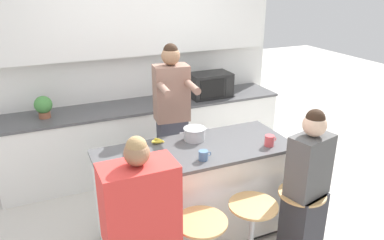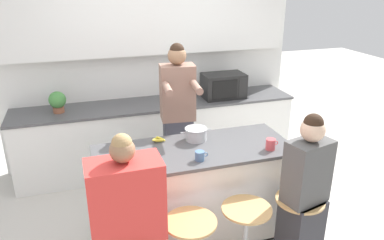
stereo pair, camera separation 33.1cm
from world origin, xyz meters
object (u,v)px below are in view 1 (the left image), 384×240
object	(u,v)px
person_cooking	(172,127)
microwave	(210,85)
potted_plant	(43,106)
bar_stool_rightmost	(299,220)
fruit_bowl	(138,168)
bar_stool_center_right	(251,233)
kitchen_island	(195,193)
person_seated_near	(306,194)
banana_bunch	(157,141)
cooking_pot	(195,134)
person_wrapped_blanket	(142,237)
coffee_cup_far	(269,141)
coffee_cup_near	(203,155)

from	to	relation	value
person_cooking	microwave	bearing A→B (deg)	49.98
microwave	potted_plant	world-z (taller)	microwave
bar_stool_rightmost	fruit_bowl	bearing A→B (deg)	161.46
bar_stool_center_right	microwave	xyz separation A→B (m)	(0.63, 2.08, 0.66)
kitchen_island	microwave	xyz separation A→B (m)	(0.87, 1.47, 0.57)
person_cooking	person_seated_near	distance (m)	1.51
banana_bunch	person_cooking	bearing A→B (deg)	53.42
bar_stool_center_right	cooking_pot	bearing A→B (deg)	101.53
person_wrapped_blanket	microwave	distance (m)	2.67
person_seated_near	banana_bunch	xyz separation A→B (m)	(-1.01, 0.90, 0.30)
bar_stool_rightmost	coffee_cup_far	world-z (taller)	coffee_cup_far
fruit_bowl	coffee_cup_far	size ratio (longest dim) A/B	2.03
person_wrapped_blanket	person_seated_near	xyz separation A→B (m)	(1.43, -0.00, -0.02)
bar_stool_rightmost	potted_plant	size ratio (longest dim) A/B	2.62
person_wrapped_blanket	coffee_cup_far	distance (m)	1.45
coffee_cup_near	microwave	xyz separation A→B (m)	(0.89, 1.69, 0.07)
cooking_pot	fruit_bowl	distance (m)	0.76
person_wrapped_blanket	fruit_bowl	world-z (taller)	person_wrapped_blanket
banana_bunch	potted_plant	world-z (taller)	potted_plant
person_seated_near	coffee_cup_far	bearing A→B (deg)	87.45
fruit_bowl	banana_bunch	distance (m)	0.54
bar_stool_center_right	banana_bunch	world-z (taller)	banana_bunch
fruit_bowl	microwave	size ratio (longest dim) A/B	0.44
cooking_pot	bar_stool_center_right	bearing A→B (deg)	-78.47
microwave	banana_bunch	bearing A→B (deg)	-133.17
bar_stool_center_right	fruit_bowl	size ratio (longest dim) A/B	2.77
bar_stool_center_right	banana_bunch	distance (m)	1.16
kitchen_island	cooking_pot	bearing A→B (deg)	67.92
bar_stool_center_right	coffee_cup_far	xyz separation A→B (m)	(0.40, 0.40, 0.60)
bar_stool_rightmost	fruit_bowl	world-z (taller)	fruit_bowl
bar_stool_center_right	person_wrapped_blanket	size ratio (longest dim) A/B	0.46
person_seated_near	potted_plant	bearing A→B (deg)	117.51
coffee_cup_near	person_cooking	bearing A→B (deg)	86.31
person_cooking	cooking_pot	bearing A→B (deg)	-79.08
person_seated_near	fruit_bowl	size ratio (longest dim) A/B	5.92
kitchen_island	coffee_cup_near	distance (m)	0.55
person_wrapped_blanket	fruit_bowl	bearing A→B (deg)	74.80
kitchen_island	coffee_cup_far	world-z (taller)	coffee_cup_far
fruit_bowl	potted_plant	size ratio (longest dim) A/B	0.95
coffee_cup_near	bar_stool_center_right	bearing A→B (deg)	-56.53
person_cooking	cooking_pot	xyz separation A→B (m)	(0.04, -0.48, 0.10)
person_seated_near	bar_stool_center_right	bearing A→B (deg)	161.66
person_wrapped_blanket	cooking_pot	xyz separation A→B (m)	(0.78, 0.84, 0.31)
coffee_cup_far	microwave	xyz separation A→B (m)	(0.23, 1.68, 0.06)
fruit_bowl	potted_plant	xyz separation A→B (m)	(-0.59, 1.71, 0.05)
bar_stool_center_right	potted_plant	distance (m)	2.63
potted_plant	bar_stool_rightmost	bearing A→B (deg)	-48.60
bar_stool_rightmost	person_wrapped_blanket	xyz separation A→B (m)	(-1.41, -0.02, 0.29)
person_wrapped_blanket	kitchen_island	bearing A→B (deg)	42.23
kitchen_island	bar_stool_center_right	bearing A→B (deg)	-68.97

